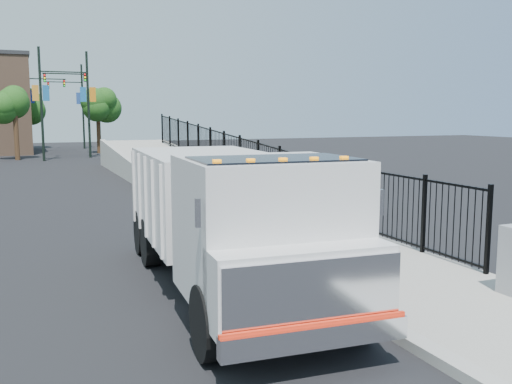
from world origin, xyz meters
name	(u,v)px	position (x,y,z in m)	size (l,w,h in m)	color
ground	(287,273)	(0.00, 0.00, 0.00)	(120.00, 120.00, 0.00)	black
sidewalk	(421,286)	(1.93, -2.00, 0.06)	(3.55, 12.00, 0.12)	#9E998E
curb	(335,297)	(0.00, -2.00, 0.08)	(0.30, 12.00, 0.16)	#ADAAA3
ramp	(183,184)	(2.12, 16.00, 0.00)	(3.95, 24.00, 1.70)	#9E998E
iron_fence	(240,172)	(3.55, 12.00, 0.90)	(0.10, 28.00, 1.80)	black
truck	(229,212)	(-1.58, -0.76, 1.55)	(3.10, 8.21, 2.76)	black
worker	(360,242)	(0.60, -1.85, 1.01)	(0.65, 0.43, 1.78)	maroon
debris	(367,249)	(2.43, 0.64, 0.16)	(0.34, 0.34, 0.09)	silver
light_pole_0	(46,99)	(-3.16, 32.73, 4.36)	(3.77, 0.22, 8.00)	black
light_pole_1	(84,100)	(-0.34, 34.71, 4.36)	(3.77, 0.22, 8.00)	black
light_pole_2	(31,102)	(-3.90, 42.04, 4.36)	(3.77, 0.22, 8.00)	black
light_pole_3	(79,103)	(0.51, 46.75, 4.36)	(3.78, 0.22, 8.00)	black
tree_0	(15,106)	(-5.21, 34.36, 3.93)	(2.37, 2.37, 5.18)	#382314
tree_1	(98,107)	(1.28, 39.61, 3.92)	(2.33, 2.33, 5.17)	#382314
tree_2	(26,107)	(-4.25, 48.89, 3.97)	(3.29, 3.29, 5.64)	#382314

